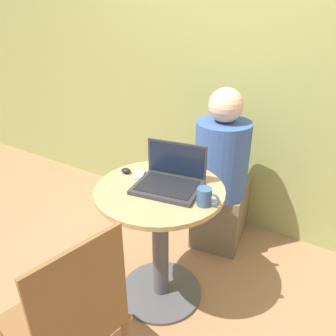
# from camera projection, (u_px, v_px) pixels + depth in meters

# --- Properties ---
(ground_plane) EXTENTS (12.00, 12.00, 0.00)m
(ground_plane) POSITION_uv_depth(u_px,v_px,m) (161.00, 292.00, 2.03)
(ground_plane) COLOR #9E704C
(back_wall) EXTENTS (7.00, 0.05, 2.60)m
(back_wall) POSITION_uv_depth(u_px,v_px,m) (239.00, 54.00, 2.21)
(back_wall) COLOR #939956
(back_wall) RESTS_ON ground_plane
(round_table) EXTENTS (0.68, 0.68, 0.74)m
(round_table) POSITION_uv_depth(u_px,v_px,m) (160.00, 229.00, 1.82)
(round_table) COLOR #4C4C51
(round_table) RESTS_ON ground_plane
(laptop) EXTENTS (0.37, 0.32, 0.21)m
(laptop) POSITION_uv_depth(u_px,v_px,m) (170.00, 179.00, 1.71)
(laptop) COLOR #2D2D33
(laptop) RESTS_ON round_table
(cell_phone) EXTENTS (0.09, 0.12, 0.02)m
(cell_phone) POSITION_uv_depth(u_px,v_px,m) (139.00, 175.00, 1.82)
(cell_phone) COLOR silver
(cell_phone) RESTS_ON round_table
(computer_mouse) EXTENTS (0.06, 0.04, 0.03)m
(computer_mouse) POSITION_uv_depth(u_px,v_px,m) (126.00, 171.00, 1.85)
(computer_mouse) COLOR black
(computer_mouse) RESTS_ON round_table
(coffee_cup) EXTENTS (0.11, 0.07, 0.09)m
(coffee_cup) POSITION_uv_depth(u_px,v_px,m) (205.00, 197.00, 1.54)
(coffee_cup) COLOR #335684
(coffee_cup) RESTS_ON round_table
(chair_empty) EXTENTS (0.47, 0.47, 0.91)m
(chair_empty) POSITION_uv_depth(u_px,v_px,m) (71.00, 323.00, 1.29)
(chair_empty) COLOR brown
(chair_empty) RESTS_ON ground_plane
(person_seated) EXTENTS (0.41, 0.57, 1.16)m
(person_seated) POSITION_uv_depth(u_px,v_px,m) (222.00, 183.00, 2.28)
(person_seated) COLOR brown
(person_seated) RESTS_ON ground_plane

